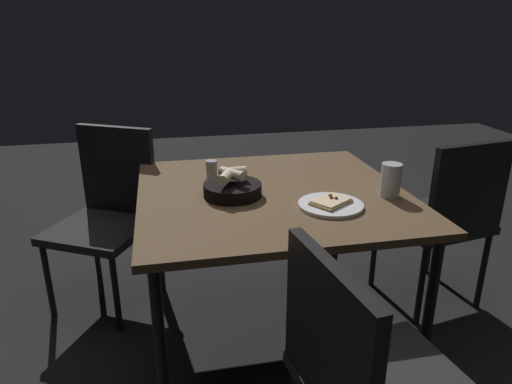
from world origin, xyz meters
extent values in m
plane|color=black|center=(0.00, 0.00, 0.00)|extent=(8.00, 8.00, 0.00)
cube|color=brown|center=(0.00, 0.00, 0.70)|extent=(1.07, 1.11, 0.03)
cylinder|color=black|center=(-0.47, -0.49, 0.34)|extent=(0.04, 0.04, 0.69)
cylinder|color=black|center=(0.47, -0.49, 0.34)|extent=(0.04, 0.04, 0.69)
cylinder|color=black|center=(-0.47, 0.49, 0.34)|extent=(0.04, 0.04, 0.69)
cylinder|color=black|center=(0.47, 0.49, 0.34)|extent=(0.04, 0.04, 0.69)
cylinder|color=white|center=(0.22, 0.18, 0.72)|extent=(0.25, 0.25, 0.01)
cube|color=tan|center=(0.22, 0.18, 0.74)|extent=(0.17, 0.18, 0.01)
cube|color=beige|center=(0.22, 0.18, 0.74)|extent=(0.16, 0.17, 0.01)
sphere|color=brown|center=(0.18, 0.19, 0.75)|extent=(0.02, 0.02, 0.02)
sphere|color=brown|center=(0.21, 0.20, 0.75)|extent=(0.02, 0.02, 0.02)
sphere|color=brown|center=(0.20, 0.19, 0.75)|extent=(0.02, 0.02, 0.02)
cylinder|color=black|center=(0.02, -0.17, 0.74)|extent=(0.24, 0.24, 0.05)
cylinder|color=beige|center=(0.04, -0.20, 0.81)|extent=(0.12, 0.08, 0.04)
cylinder|color=beige|center=(0.02, -0.17, 0.81)|extent=(0.12, 0.10, 0.04)
cylinder|color=beige|center=(-0.01, -0.16, 0.81)|extent=(0.05, 0.10, 0.04)
cylinder|color=#AA1814|center=(0.08, -0.19, 0.74)|extent=(0.06, 0.06, 0.03)
cylinder|color=silver|center=(0.15, 0.45, 0.79)|extent=(0.08, 0.08, 0.14)
cylinder|color=#BA8115|center=(0.15, 0.45, 0.76)|extent=(0.07, 0.07, 0.08)
cylinder|color=#BFB299|center=(-0.18, -0.23, 0.76)|extent=(0.05, 0.05, 0.08)
cylinder|color=maroon|center=(-0.18, -0.23, 0.74)|extent=(0.04, 0.04, 0.04)
cylinder|color=#B7B7BC|center=(-0.18, -0.23, 0.80)|extent=(0.05, 0.05, 0.01)
cube|color=black|center=(-0.15, 0.87, 0.44)|extent=(0.51, 0.51, 0.04)
cube|color=black|center=(0.05, 0.90, 0.67)|extent=(0.10, 0.42, 0.43)
cylinder|color=black|center=(-0.36, 1.03, 0.21)|extent=(0.03, 0.03, 0.42)
cylinder|color=black|center=(-0.30, 0.65, 0.21)|extent=(0.03, 0.03, 0.42)
cylinder|color=black|center=(0.01, 1.09, 0.21)|extent=(0.03, 0.03, 0.42)
cylinder|color=black|center=(0.07, 0.71, 0.21)|extent=(0.03, 0.03, 0.42)
cube|color=#242424|center=(-0.43, -0.77, 0.42)|extent=(0.60, 0.60, 0.04)
cube|color=black|center=(-0.61, -0.67, 0.66)|extent=(0.24, 0.38, 0.46)
cylinder|color=black|center=(-0.36, -1.03, 0.20)|extent=(0.03, 0.03, 0.40)
cylinder|color=black|center=(-0.17, -0.70, 0.20)|extent=(0.03, 0.03, 0.40)
cylinder|color=black|center=(-0.69, -0.84, 0.20)|extent=(0.03, 0.03, 0.40)
cylinder|color=black|center=(-0.50, -0.51, 0.20)|extent=(0.03, 0.03, 0.40)
cube|color=black|center=(0.90, -0.08, 0.67)|extent=(0.42, 0.09, 0.40)
camera|label=1|loc=(1.78, -0.44, 1.39)|focal=32.66mm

